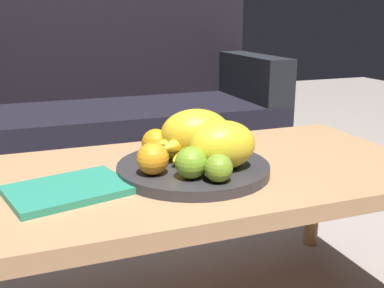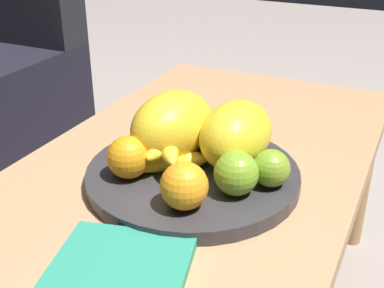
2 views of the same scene
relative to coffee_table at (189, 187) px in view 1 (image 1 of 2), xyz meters
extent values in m
cube|color=tan|center=(0.00, 0.00, 0.03)|extent=(1.23, 0.61, 0.04)
cylinder|color=#AC8450|center=(0.57, 0.26, -0.20)|extent=(0.05, 0.05, 0.40)
cube|color=black|center=(-0.03, 1.14, -0.20)|extent=(1.70, 0.70, 0.40)
cube|color=black|center=(-0.03, 1.42, 0.25)|extent=(1.70, 0.14, 0.50)
cube|color=black|center=(0.75, 1.14, 0.11)|extent=(0.14, 0.70, 0.22)
cylinder|color=#312F33|center=(0.00, -0.03, 0.06)|extent=(0.37, 0.37, 0.03)
ellipsoid|color=yellow|center=(0.05, -0.09, 0.13)|extent=(0.17, 0.13, 0.12)
ellipsoid|color=yellow|center=(0.03, 0.02, 0.13)|extent=(0.20, 0.15, 0.12)
sphere|color=orange|center=(-0.11, -0.07, 0.11)|extent=(0.07, 0.07, 0.07)
sphere|color=orange|center=(-0.07, 0.06, 0.11)|extent=(0.07, 0.07, 0.07)
sphere|color=olive|center=(0.01, -0.17, 0.10)|extent=(0.06, 0.06, 0.06)
sphere|color=#73A227|center=(-0.04, -0.12, 0.11)|extent=(0.07, 0.07, 0.07)
sphere|color=#6B9F32|center=(0.12, -0.01, 0.10)|extent=(0.07, 0.07, 0.07)
ellipsoid|color=yellow|center=(-0.02, 0.01, 0.09)|extent=(0.11, 0.15, 0.03)
ellipsoid|color=yellow|center=(-0.02, 0.01, 0.09)|extent=(0.12, 0.14, 0.03)
ellipsoid|color=yellow|center=(0.00, 0.00, 0.09)|extent=(0.14, 0.12, 0.03)
ellipsoid|color=yellow|center=(-0.01, 0.01, 0.12)|extent=(0.14, 0.11, 0.03)
ellipsoid|color=yellow|center=(0.00, 0.01, 0.12)|extent=(0.15, 0.04, 0.03)
cube|color=#2B8B6E|center=(-0.30, -0.06, 0.05)|extent=(0.29, 0.24, 0.02)
camera|label=1|loc=(-0.38, -1.03, 0.42)|focal=43.22mm
camera|label=2|loc=(-0.70, -0.36, 0.50)|focal=47.38mm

